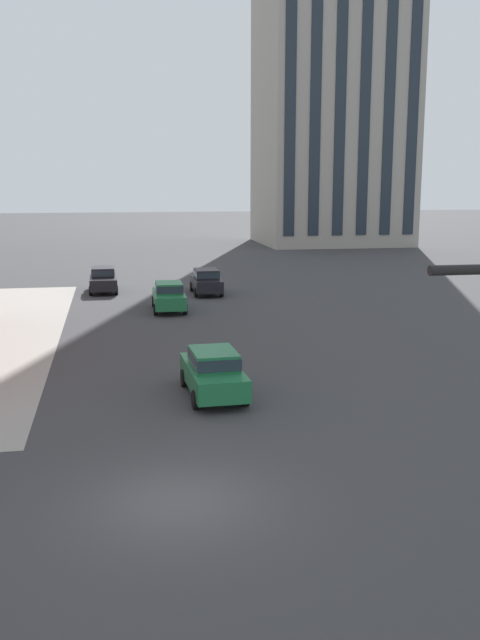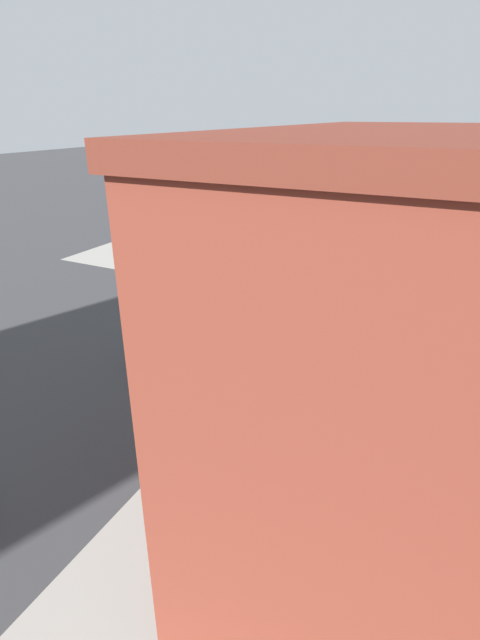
% 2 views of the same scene
% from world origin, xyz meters
% --- Properties ---
extents(ground_plane, '(320.00, 320.00, 0.00)m').
position_xyz_m(ground_plane, '(0.00, 0.00, 0.00)').
color(ground_plane, '#38383A').
extents(sidewalk_corner_slab, '(20.00, 19.00, 0.02)m').
position_xyz_m(sidewalk_corner_slab, '(16.00, -14.50, 0.00)').
color(sidewalk_corner_slab, gray).
rests_on(sidewalk_corner_slab, ground).
extents(traffic_signal_main, '(6.98, 2.09, 6.89)m').
position_xyz_m(traffic_signal_main, '(7.72, -7.95, 4.62)').
color(traffic_signal_main, black).
rests_on(traffic_signal_main, ground).
extents(bollard_sphere_curb_a, '(0.67, 0.67, 0.67)m').
position_xyz_m(bollard_sphere_curb_a, '(11.20, -7.68, 0.33)').
color(bollard_sphere_curb_a, gray).
rests_on(bollard_sphere_curb_a, ground).
extents(bollard_sphere_curb_b, '(0.67, 0.67, 0.67)m').
position_xyz_m(bollard_sphere_curb_b, '(12.53, -7.79, 0.33)').
color(bollard_sphere_curb_b, gray).
rests_on(bollard_sphere_curb_b, ground).
extents(bollard_sphere_curb_c, '(0.67, 0.67, 0.67)m').
position_xyz_m(bollard_sphere_curb_c, '(14.67, -7.74, 0.33)').
color(bollard_sphere_curb_c, gray).
rests_on(bollard_sphere_curb_c, ground).
extents(bollard_sphere_curb_d, '(0.67, 0.67, 0.67)m').
position_xyz_m(bollard_sphere_curb_d, '(16.59, -7.95, 0.33)').
color(bollard_sphere_curb_d, gray).
rests_on(bollard_sphere_curb_d, ground).
extents(bollard_sphere_curb_e, '(0.67, 0.67, 0.67)m').
position_xyz_m(bollard_sphere_curb_e, '(18.77, -7.88, 0.33)').
color(bollard_sphere_curb_e, gray).
rests_on(bollard_sphere_curb_e, ground).
extents(bollard_sphere_curb_f, '(0.67, 0.67, 0.67)m').
position_xyz_m(bollard_sphere_curb_f, '(18.87, -7.44, 0.33)').
color(bollard_sphere_curb_f, gray).
rests_on(bollard_sphere_curb_f, ground).
extents(bench_near_signal, '(1.82, 0.54, 0.49)m').
position_xyz_m(bench_near_signal, '(14.88, -10.27, 0.33)').
color(bench_near_signal, '#9E7F66').
rests_on(bench_near_signal, ground).
extents(bench_mid_block, '(1.84, 0.66, 0.49)m').
position_xyz_m(bench_mid_block, '(16.64, -9.60, 0.33)').
color(bench_mid_block, '#9E7F66').
rests_on(bench_mid_block, ground).
extents(pedestrian_near_bench, '(0.31, 0.52, 1.62)m').
position_xyz_m(pedestrian_near_bench, '(12.23, -12.97, 0.92)').
color(pedestrian_near_bench, '#333333').
rests_on(pedestrian_near_bench, ground).
extents(pedestrian_at_curb, '(0.55, 0.24, 1.54)m').
position_xyz_m(pedestrian_at_curb, '(14.36, -18.41, 0.87)').
color(pedestrian_at_curb, gray).
rests_on(pedestrian_at_curb, ground).
extents(pedestrian_walking_east, '(0.42, 0.41, 1.71)m').
position_xyz_m(pedestrian_walking_east, '(13.47, -11.94, 0.98)').
color(pedestrian_walking_east, '#333333').
rests_on(pedestrian_walking_east, ground).
extents(pedestrian_with_bag, '(0.41, 0.42, 1.61)m').
position_xyz_m(pedestrian_with_bag, '(10.62, -8.80, 0.91)').
color(pedestrian_with_bag, '#333333').
rests_on(pedestrian_with_bag, ground).
extents(pedestrian_by_lamp, '(0.55, 0.21, 1.57)m').
position_xyz_m(pedestrian_by_lamp, '(11.24, -19.84, 0.89)').
color(pedestrian_by_lamp, black).
rests_on(pedestrian_by_lamp, ground).
extents(street_lamp_corner_near, '(0.36, 0.36, 6.03)m').
position_xyz_m(street_lamp_corner_near, '(10.00, -7.70, 3.73)').
color(street_lamp_corner_near, black).
rests_on(street_lamp_corner_near, ground).
extents(street_lamp_mid_sidewalk, '(0.36, 0.36, 5.23)m').
position_xyz_m(street_lamp_mid_sidewalk, '(16.53, -7.68, 3.29)').
color(street_lamp_mid_sidewalk, black).
rests_on(street_lamp_mid_sidewalk, ground).
extents(car_main_southbound_near, '(4.40, 1.89, 1.68)m').
position_xyz_m(car_main_southbound_near, '(-10.83, 3.77, 0.92)').
color(car_main_southbound_near, '#23479E').
rests_on(car_main_southbound_near, ground).
extents(car_main_southbound_far, '(2.03, 4.47, 1.68)m').
position_xyz_m(car_main_southbound_far, '(1.99, 8.20, 0.92)').
color(car_main_southbound_far, '#1E6B3D').
rests_on(car_main_southbound_far, ground).
extents(car_parked_curb, '(1.99, 4.45, 1.68)m').
position_xyz_m(car_parked_curb, '(-4.63, -26.66, 0.92)').
color(car_parked_curb, '#99999E').
rests_on(car_parked_curb, ground).
extents(car_main_mid, '(2.06, 4.48, 1.68)m').
position_xyz_m(car_main_mid, '(4.13, -27.06, 0.92)').
color(car_main_mid, silver).
rests_on(car_main_mid, ground).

